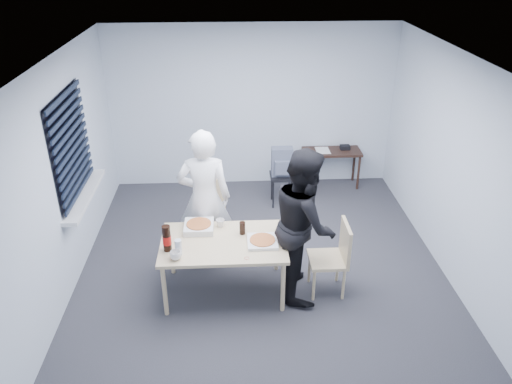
{
  "coord_description": "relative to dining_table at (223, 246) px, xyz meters",
  "views": [
    {
      "loc": [
        -0.35,
        -5.13,
        3.73
      ],
      "look_at": [
        -0.07,
        0.1,
        1.03
      ],
      "focal_mm": 35.0,
      "sensor_mm": 36.0,
      "label": 1
    }
  ],
  "objects": [
    {
      "name": "pizza_box_b",
      "position": [
        0.44,
        -0.05,
        0.08
      ],
      "size": [
        0.33,
        0.33,
        0.05
      ],
      "rotation": [
        0.0,
        0.0,
        -0.13
      ],
      "color": "white",
      "rests_on": "dining_table"
    },
    {
      "name": "chair_right",
      "position": [
        1.27,
        -0.06,
        -0.11
      ],
      "size": [
        0.42,
        0.42,
        0.89
      ],
      "color": "#C8B983",
      "rests_on": "ground"
    },
    {
      "name": "dining_table",
      "position": [
        0.0,
        0.0,
        0.0
      ],
      "size": [
        1.4,
        0.89,
        0.68
      ],
      "color": "#C8B983",
      "rests_on": "ground"
    },
    {
      "name": "papers",
      "position": [
        1.6,
        2.71,
        0.0
      ],
      "size": [
        0.3,
        0.35,
        0.0
      ],
      "primitive_type": "cube",
      "rotation": [
        0.0,
        0.0,
        -0.33
      ],
      "color": "white",
      "rests_on": "side_table"
    },
    {
      "name": "soda_bottle",
      "position": [
        -0.6,
        -0.14,
        0.21
      ],
      "size": [
        0.1,
        0.1,
        0.3
      ],
      "rotation": [
        0.0,
        0.0,
        0.42
      ],
      "color": "black",
      "rests_on": "dining_table"
    },
    {
      "name": "person_black",
      "position": [
        0.9,
        0.0,
        0.26
      ],
      "size": [
        0.47,
        0.86,
        1.77
      ],
      "primitive_type": "imported",
      "rotation": [
        0.0,
        0.0,
        1.57
      ],
      "color": "black",
      "rests_on": "ground"
    },
    {
      "name": "person_white",
      "position": [
        -0.23,
        0.65,
        0.26
      ],
      "size": [
        0.65,
        0.42,
        1.77
      ],
      "primitive_type": "imported",
      "rotation": [
        0.0,
        0.0,
        3.14
      ],
      "color": "white",
      "rests_on": "ground"
    },
    {
      "name": "rubber_band",
      "position": [
        0.25,
        -0.34,
        0.06
      ],
      "size": [
        0.06,
        0.06,
        0.0
      ],
      "primitive_type": "torus",
      "rotation": [
        0.0,
        0.0,
        0.13
      ],
      "color": "red",
      "rests_on": "dining_table"
    },
    {
      "name": "room",
      "position": [
        -1.73,
        0.82,
        0.82
      ],
      "size": [
        5.0,
        5.0,
        5.0
      ],
      "color": "#2C2B30",
      "rests_on": "ground"
    },
    {
      "name": "mug_b",
      "position": [
        -0.04,
        0.32,
        0.11
      ],
      "size": [
        0.1,
        0.1,
        0.09
      ],
      "primitive_type": "imported",
      "color": "white",
      "rests_on": "dining_table"
    },
    {
      "name": "mug_a",
      "position": [
        -0.5,
        -0.32,
        0.11
      ],
      "size": [
        0.17,
        0.17,
        0.1
      ],
      "primitive_type": "imported",
      "rotation": [
        0.0,
        0.0,
        0.52
      ],
      "color": "white",
      "rests_on": "dining_table"
    },
    {
      "name": "chair_far",
      "position": [
        -0.19,
        1.07,
        -0.11
      ],
      "size": [
        0.42,
        0.42,
        0.89
      ],
      "color": "#C8B983",
      "rests_on": "ground"
    },
    {
      "name": "stool",
      "position": [
        0.87,
        2.1,
        -0.24
      ],
      "size": [
        0.35,
        0.35,
        0.49
      ],
      "color": "black",
      "rests_on": "ground"
    },
    {
      "name": "plastic_cups",
      "position": [
        -0.47,
        -0.23,
        0.15
      ],
      "size": [
        0.09,
        0.09,
        0.18
      ],
      "primitive_type": "cylinder",
      "rotation": [
        0.0,
        0.0,
        0.17
      ],
      "color": "silver",
      "rests_on": "dining_table"
    },
    {
      "name": "pizza_box_a",
      "position": [
        -0.28,
        0.27,
        0.1
      ],
      "size": [
        0.34,
        0.34,
        0.08
      ],
      "rotation": [
        0.0,
        0.0,
        -0.4
      ],
      "color": "white",
      "rests_on": "dining_table"
    },
    {
      "name": "side_table",
      "position": [
        1.75,
        2.7,
        -0.08
      ],
      "size": [
        0.94,
        0.42,
        0.62
      ],
      "color": "#372016",
      "rests_on": "ground"
    },
    {
      "name": "backpack",
      "position": [
        0.87,
        2.08,
        0.08
      ],
      "size": [
        0.32,
        0.23,
        0.44
      ],
      "rotation": [
        0.0,
        0.0,
        0.21
      ],
      "color": "slate",
      "rests_on": "stool"
    },
    {
      "name": "cola_glass",
      "position": [
        0.22,
        0.15,
        0.14
      ],
      "size": [
        0.08,
        0.08,
        0.15
      ],
      "primitive_type": "cylinder",
      "rotation": [
        0.0,
        0.0,
        0.16
      ],
      "color": "black",
      "rests_on": "dining_table"
    },
    {
      "name": "black_box",
      "position": [
        1.97,
        2.75,
        0.03
      ],
      "size": [
        0.19,
        0.16,
        0.07
      ],
      "primitive_type": "cube",
      "rotation": [
        0.0,
        0.0,
        -0.39
      ],
      "color": "black",
      "rests_on": "side_table"
    }
  ]
}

